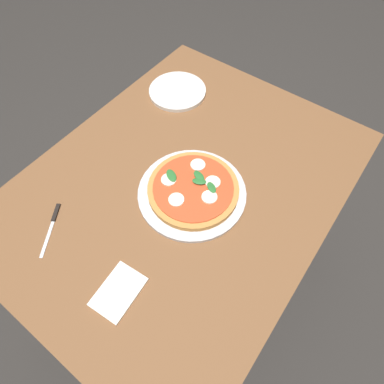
# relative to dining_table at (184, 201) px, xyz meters

# --- Properties ---
(ground_plane) EXTENTS (6.00, 6.00, 0.00)m
(ground_plane) POSITION_rel_dining_table_xyz_m (0.00, 0.00, -0.60)
(ground_plane) COLOR #2D2B28
(dining_table) EXTENTS (1.10, 0.85, 0.71)m
(dining_table) POSITION_rel_dining_table_xyz_m (0.00, 0.00, 0.00)
(dining_table) COLOR brown
(dining_table) RESTS_ON ground_plane
(serving_tray) EXTENTS (0.32, 0.32, 0.01)m
(serving_tray) POSITION_rel_dining_table_xyz_m (0.02, 0.05, 0.12)
(serving_tray) COLOR silver
(serving_tray) RESTS_ON dining_table
(pizza) EXTENTS (0.27, 0.27, 0.03)m
(pizza) POSITION_rel_dining_table_xyz_m (0.02, 0.05, 0.14)
(pizza) COLOR #C6843F
(pizza) RESTS_ON serving_tray
(plate_white) EXTENTS (0.21, 0.21, 0.01)m
(plate_white) POSITION_rel_dining_table_xyz_m (-0.30, -0.26, 0.12)
(plate_white) COLOR white
(plate_white) RESTS_ON dining_table
(napkin) EXTENTS (0.14, 0.10, 0.01)m
(napkin) POSITION_rel_dining_table_xyz_m (0.36, 0.08, 0.12)
(napkin) COLOR white
(napkin) RESTS_ON dining_table
(knife) EXTENTS (0.14, 0.10, 0.01)m
(knife) POSITION_rel_dining_table_xyz_m (0.33, -0.21, 0.11)
(knife) COLOR black
(knife) RESTS_ON dining_table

